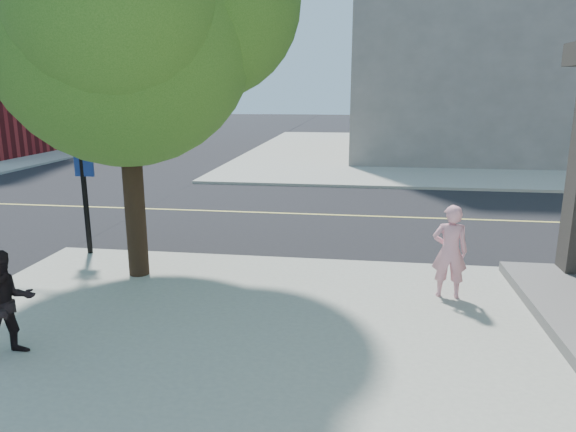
# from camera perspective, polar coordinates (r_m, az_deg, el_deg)

# --- Properties ---
(ground) EXTENTS (140.00, 140.00, 0.00)m
(ground) POSITION_cam_1_polar(r_m,az_deg,el_deg) (12.46, -19.17, -3.99)
(ground) COLOR black
(ground) RESTS_ON ground
(road_ew) EXTENTS (140.00, 9.00, 0.01)m
(road_ew) POSITION_cam_1_polar(r_m,az_deg,el_deg) (16.43, -12.09, 0.66)
(road_ew) COLOR black
(road_ew) RESTS_ON ground
(sidewalk_ne) EXTENTS (29.00, 25.00, 0.12)m
(sidewalk_ne) POSITION_cam_1_polar(r_m,az_deg,el_deg) (33.16, 21.99, 6.50)
(sidewalk_ne) COLOR #9A9B8D
(sidewalk_ne) RESTS_ON ground
(filler_ne) EXTENTS (18.00, 16.00, 14.00)m
(filler_ne) POSITION_cam_1_polar(r_m,az_deg,el_deg) (33.76, 23.77, 18.51)
(filler_ne) COLOR slate
(filler_ne) RESTS_ON sidewalk_ne
(man_on_phone) EXTENTS (0.62, 0.43, 1.63)m
(man_on_phone) POSITION_cam_1_polar(r_m,az_deg,el_deg) (9.29, 17.32, -3.73)
(man_on_phone) COLOR pink
(man_on_phone) RESTS_ON sidewalk_se
(pedestrian) EXTENTS (0.89, 0.91, 1.48)m
(pedestrian) POSITION_cam_1_polar(r_m,az_deg,el_deg) (7.89, -28.47, -8.50)
(pedestrian) COLOR black
(pedestrian) RESTS_ON sidewalk_se
(street_tree) EXTENTS (5.84, 5.31, 7.75)m
(street_tree) POSITION_cam_1_polar(r_m,az_deg,el_deg) (10.09, -17.18, 21.71)
(street_tree) COLOR black
(street_tree) RESTS_ON sidewalk_se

